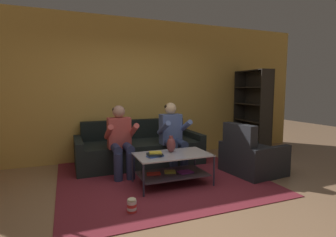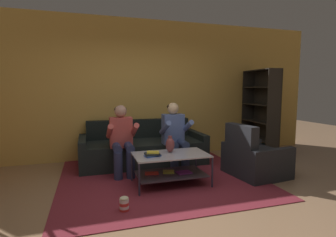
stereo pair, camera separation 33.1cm
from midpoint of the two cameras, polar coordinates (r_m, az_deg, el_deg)
The scene contains 12 objects.
ground at distance 3.55m, azimuth 3.50°, elevation -17.75°, with size 16.80×16.80×0.00m, color #A07857.
back_partition at distance 5.61m, azimuth -5.30°, elevation 6.37°, with size 8.40×0.12×2.90m, color gold.
couch at distance 5.20m, azimuth -3.69°, elevation -6.64°, with size 2.38×0.98×0.82m.
person_seated_left at distance 4.48m, azimuth -7.94°, elevation -3.98°, with size 0.50×0.58×1.18m.
person_seated_right at distance 4.72m, azimuth 3.52°, elevation -3.24°, with size 0.50×0.58×1.21m.
coffee_table at distance 4.04m, azimuth 2.95°, elevation -9.96°, with size 1.12×0.64×0.48m.
area_rug at distance 4.58m, azimuth -0.34°, elevation -12.02°, with size 3.14×3.24×0.01m.
vase at distance 4.08m, azimuth 2.79°, elevation -5.71°, with size 0.14×0.14×0.26m.
book_stack at distance 3.85m, azimuth -0.92°, elevation -7.78°, with size 0.25×0.18×0.07m.
bookshelf at distance 6.19m, azimuth 20.86°, elevation -0.92°, with size 0.38×1.02×1.87m.
armchair at distance 4.73m, azimuth 20.22°, elevation -8.30°, with size 0.93×0.96×0.88m.
popcorn_tub at distance 3.30m, azimuth -6.57°, elevation -18.04°, with size 0.11×0.11×0.18m.
Camera 2 is at (-0.99, -3.09, 1.46)m, focal length 28.00 mm.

